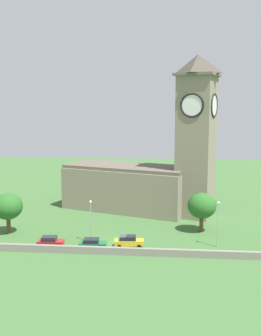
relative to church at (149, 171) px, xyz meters
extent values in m
plane|color=#3D6633|center=(-3.97, -6.61, -8.74)|extent=(200.00, 200.00, 0.00)
cube|color=gray|center=(-4.74, 1.69, -4.21)|extent=(29.59, 20.46, 9.06)
cube|color=#5C5547|center=(-4.74, 1.69, 0.67)|extent=(29.27, 19.55, 0.70)
cube|color=gray|center=(9.64, -3.41, 5.47)|extent=(8.69, 8.69, 28.42)
cube|color=#675F4F|center=(9.64, -3.41, 19.93)|extent=(10.09, 10.09, 0.50)
pyramid|color=#484338|center=(9.64, -3.41, 22.06)|extent=(9.13, 9.13, 3.74)
cylinder|color=white|center=(8.48, -6.68, 14.00)|extent=(4.15, 1.57, 4.36)
torus|color=black|center=(8.48, -6.68, 14.00)|extent=(4.61, 1.96, 4.75)
cylinder|color=white|center=(12.90, -4.57, 14.00)|extent=(1.57, 4.15, 4.36)
torus|color=black|center=(12.90, -4.57, 14.00)|extent=(1.96, 4.61, 4.75)
cube|color=gray|center=(-3.97, -27.22, -8.17)|extent=(59.21, 0.70, 1.15)
cube|color=red|center=(-14.52, -25.01, -7.99)|extent=(4.20, 2.12, 0.83)
cube|color=#1E232B|center=(-14.72, -25.02, -7.24)|extent=(2.38, 1.80, 0.66)
cylinder|color=black|center=(-13.18, -23.99, -8.41)|extent=(0.68, 0.38, 0.67)
cylinder|color=black|center=(-13.07, -25.89, -8.41)|extent=(0.68, 0.38, 0.67)
cylinder|color=black|center=(-15.96, -24.14, -8.41)|extent=(0.68, 0.38, 0.67)
cylinder|color=black|center=(-15.86, -26.04, -8.41)|extent=(0.68, 0.38, 0.67)
cube|color=#1E6B38|center=(-7.67, -24.95, -8.07)|extent=(4.44, 2.22, 0.75)
cube|color=#1E232B|center=(-7.88, -24.97, -7.40)|extent=(2.53, 1.86, 0.59)
cylinder|color=black|center=(-6.27, -23.89, -8.44)|extent=(0.62, 0.39, 0.60)
cylinder|color=black|center=(-6.14, -25.82, -8.44)|extent=(0.62, 0.39, 0.60)
cylinder|color=black|center=(-9.20, -24.08, -8.44)|extent=(0.62, 0.39, 0.60)
cylinder|color=black|center=(-9.07, -26.02, -8.44)|extent=(0.62, 0.39, 0.60)
cube|color=gold|center=(-1.97, -23.52, -7.99)|extent=(4.82, 2.31, 0.84)
cube|color=#1E232B|center=(-2.21, -23.55, -7.24)|extent=(2.76, 1.88, 0.66)
cylinder|color=black|center=(-0.50, -22.44, -8.41)|extent=(0.70, 0.40, 0.67)
cylinder|color=black|center=(-0.31, -24.28, -8.41)|extent=(0.70, 0.40, 0.67)
cylinder|color=black|center=(-3.64, -22.77, -8.41)|extent=(0.70, 0.40, 0.67)
cylinder|color=black|center=(-3.45, -24.60, -8.41)|extent=(0.70, 0.40, 0.67)
cylinder|color=#9EA0A5|center=(-8.52, -22.04, -5.38)|extent=(0.14, 0.14, 6.73)
sphere|color=#F4EFCC|center=(-8.52, -22.04, -1.79)|extent=(0.44, 0.44, 0.44)
cylinder|color=#9EA0A5|center=(12.17, -22.21, -5.21)|extent=(0.14, 0.14, 7.05)
sphere|color=#F4EFCC|center=(12.17, -22.21, -1.47)|extent=(0.44, 0.44, 0.44)
cylinder|color=brown|center=(10.24, -14.17, -7.29)|extent=(0.72, 0.72, 2.91)
ellipsoid|color=#286023|center=(10.24, -14.17, -3.90)|extent=(5.15, 5.15, 4.64)
cylinder|color=brown|center=(-24.09, -18.58, -7.23)|extent=(0.73, 0.73, 3.02)
ellipsoid|color=#286023|center=(-24.09, -18.58, -3.77)|extent=(5.21, 5.21, 4.69)
camera|label=1|loc=(4.29, -86.14, 13.38)|focal=43.36mm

